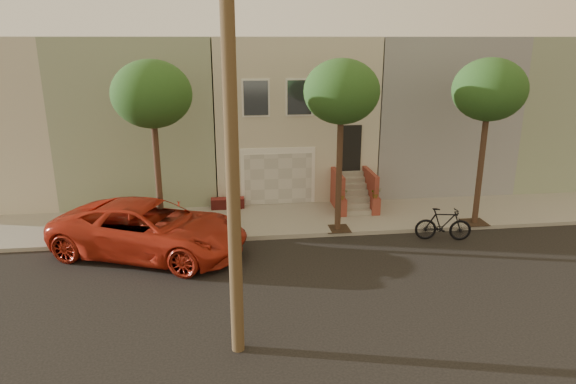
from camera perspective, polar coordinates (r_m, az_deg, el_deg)
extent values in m
plane|color=black|center=(15.75, 5.11, -9.90)|extent=(90.00, 90.00, 0.00)
cube|color=gray|center=(20.55, 1.96, -3.04)|extent=(40.00, 3.70, 0.15)
cube|color=#BBB59F|center=(25.34, -0.09, 9.12)|extent=(7.00, 8.00, 7.00)
cube|color=gray|center=(25.41, -15.67, 8.52)|extent=(6.50, 8.00, 7.00)
cube|color=gray|center=(27.04, 14.54, 9.08)|extent=(6.50, 8.00, 7.00)
cube|color=#BBB59F|center=(27.12, -29.48, 7.47)|extent=(6.50, 8.00, 7.00)
cube|color=gray|center=(30.05, 26.27, 8.63)|extent=(6.50, 8.00, 7.00)
cube|color=white|center=(21.81, -1.12, 1.79)|extent=(3.20, 0.12, 2.50)
cube|color=beige|center=(21.78, -1.11, 1.50)|extent=(2.90, 0.06, 2.20)
cube|color=gray|center=(20.41, -0.53, -2.93)|extent=(3.20, 3.70, 0.02)
cube|color=maroon|center=(21.68, -6.81, -1.26)|extent=(1.40, 0.45, 0.44)
cube|color=black|center=(22.03, 6.94, 4.90)|extent=(1.00, 0.06, 2.00)
cube|color=#3F4751|center=(21.05, -3.64, 10.51)|extent=(1.00, 0.06, 1.40)
cube|color=white|center=(21.07, -3.64, 10.51)|extent=(1.15, 0.05, 1.55)
cube|color=#3F4751|center=(21.25, 1.29, 10.59)|extent=(1.00, 0.06, 1.40)
cube|color=white|center=(21.27, 1.29, 10.60)|extent=(1.15, 0.05, 1.55)
cube|color=#3F4751|center=(21.59, 6.11, 10.61)|extent=(1.00, 0.06, 1.40)
cube|color=white|center=(21.61, 6.09, 10.61)|extent=(1.15, 0.05, 1.55)
cube|color=gray|center=(20.97, 7.90, -2.28)|extent=(1.20, 0.28, 0.20)
cube|color=gray|center=(21.17, 7.73, -1.52)|extent=(1.20, 0.28, 0.20)
cube|color=gray|center=(21.36, 7.56, -0.78)|extent=(1.20, 0.28, 0.20)
cube|color=gray|center=(21.56, 7.39, -0.05)|extent=(1.20, 0.28, 0.20)
cube|color=gray|center=(21.76, 7.23, 0.67)|extent=(1.20, 0.28, 0.20)
cube|color=gray|center=(21.97, 7.07, 1.37)|extent=(1.20, 0.28, 0.20)
cube|color=gray|center=(22.18, 6.91, 2.06)|extent=(1.20, 0.28, 0.20)
cube|color=brown|center=(21.37, 5.59, 0.14)|extent=(0.18, 1.96, 1.60)
cube|color=brown|center=(21.72, 9.19, 0.27)|extent=(0.18, 1.96, 1.60)
cube|color=brown|center=(20.69, 6.08, -1.75)|extent=(0.35, 0.35, 0.70)
imported|color=#1D4B1A|center=(20.51, 6.13, -0.23)|extent=(0.40, 0.35, 0.45)
cube|color=brown|center=(21.05, 9.80, -1.58)|extent=(0.35, 0.35, 0.70)
imported|color=#1D4B1A|center=(20.87, 9.88, -0.08)|extent=(0.41, 0.35, 0.45)
cube|color=#2D2116|center=(19.07, -13.91, -4.93)|extent=(0.90, 0.90, 0.02)
cylinder|color=#3E291C|center=(18.41, -14.37, 1.14)|extent=(0.22, 0.22, 4.20)
ellipsoid|color=#1D4B1A|center=(17.86, -15.09, 10.60)|extent=(2.70, 2.57, 2.29)
cube|color=#2D2116|center=(19.38, 5.58, -4.13)|extent=(0.90, 0.90, 0.02)
cylinder|color=#3E291C|center=(18.73, 5.76, 1.86)|extent=(0.22, 0.22, 4.20)
ellipsoid|color=#1D4B1A|center=(18.18, 6.05, 11.18)|extent=(2.70, 2.57, 2.29)
cube|color=#2D2116|center=(21.25, 20.23, -3.22)|extent=(0.90, 0.90, 0.02)
cylinder|color=#3E291C|center=(20.66, 20.81, 2.25)|extent=(0.22, 0.22, 4.20)
ellipsoid|color=#1D4B1A|center=(20.16, 21.73, 10.66)|extent=(2.70, 2.57, 2.29)
cylinder|color=#4E3C24|center=(10.72, -6.38, 5.57)|extent=(0.30, 0.30, 10.00)
imported|color=red|center=(17.79, -15.27, -4.02)|extent=(7.24, 5.28, 1.83)
imported|color=black|center=(19.30, 17.07, -3.48)|extent=(2.10, 0.95, 1.22)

